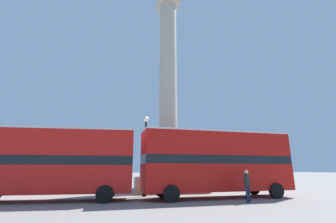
{
  "coord_description": "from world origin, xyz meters",
  "views": [
    {
      "loc": [
        -3.59,
        -21.19,
        1.93
      ],
      "look_at": [
        0.0,
        0.0,
        7.41
      ],
      "focal_mm": 24.0,
      "sensor_mm": 36.0,
      "label": 1
    }
  ],
  "objects_px": {
    "bus_a": "(216,161)",
    "pedestrian_near_lamp": "(247,184)",
    "street_lamp": "(145,150)",
    "bus_b": "(51,160)",
    "monument_column": "(168,123)",
    "equestrian_statue": "(259,171)"
  },
  "relations": [
    {
      "from": "bus_a",
      "to": "bus_b",
      "type": "bearing_deg",
      "value": 174.42
    },
    {
      "from": "bus_a",
      "to": "pedestrian_near_lamp",
      "type": "bearing_deg",
      "value": -72.92
    },
    {
      "from": "bus_a",
      "to": "pedestrian_near_lamp",
      "type": "height_order",
      "value": "bus_a"
    },
    {
      "from": "bus_a",
      "to": "street_lamp",
      "type": "relative_size",
      "value": 1.81
    },
    {
      "from": "bus_a",
      "to": "equestrian_statue",
      "type": "xyz_separation_m",
      "value": [
        10.31,
        11.77,
        -0.78
      ]
    },
    {
      "from": "bus_b",
      "to": "pedestrian_near_lamp",
      "type": "relative_size",
      "value": 5.6
    },
    {
      "from": "monument_column",
      "to": "equestrian_statue",
      "type": "xyz_separation_m",
      "value": [
        12.78,
        5.93,
        -4.58
      ]
    },
    {
      "from": "monument_column",
      "to": "equestrian_statue",
      "type": "relative_size",
      "value": 3.67
    },
    {
      "from": "bus_a",
      "to": "bus_b",
      "type": "distance_m",
      "value": 10.92
    },
    {
      "from": "bus_b",
      "to": "street_lamp",
      "type": "height_order",
      "value": "street_lamp"
    },
    {
      "from": "street_lamp",
      "to": "monument_column",
      "type": "bearing_deg",
      "value": 59.86
    },
    {
      "from": "bus_b",
      "to": "equestrian_statue",
      "type": "distance_m",
      "value": 24.22
    },
    {
      "from": "street_lamp",
      "to": "pedestrian_near_lamp",
      "type": "xyz_separation_m",
      "value": [
        5.84,
        -3.98,
        -2.22
      ]
    },
    {
      "from": "monument_column",
      "to": "bus_b",
      "type": "height_order",
      "value": "monument_column"
    },
    {
      "from": "equestrian_statue",
      "to": "street_lamp",
      "type": "bearing_deg",
      "value": -139.51
    },
    {
      "from": "monument_column",
      "to": "bus_a",
      "type": "bearing_deg",
      "value": -67.08
    },
    {
      "from": "bus_b",
      "to": "street_lamp",
      "type": "xyz_separation_m",
      "value": [
        6.02,
        1.53,
        0.84
      ]
    },
    {
      "from": "bus_b",
      "to": "bus_a",
      "type": "bearing_deg",
      "value": 0.48
    },
    {
      "from": "equestrian_statue",
      "to": "pedestrian_near_lamp",
      "type": "distance_m",
      "value": 16.93
    },
    {
      "from": "monument_column",
      "to": "street_lamp",
      "type": "bearing_deg",
      "value": -120.14
    },
    {
      "from": "bus_b",
      "to": "monument_column",
      "type": "bearing_deg",
      "value": 35.22
    },
    {
      "from": "bus_a",
      "to": "bus_b",
      "type": "xyz_separation_m",
      "value": [
        -10.92,
        0.13,
        -0.04
      ]
    }
  ]
}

